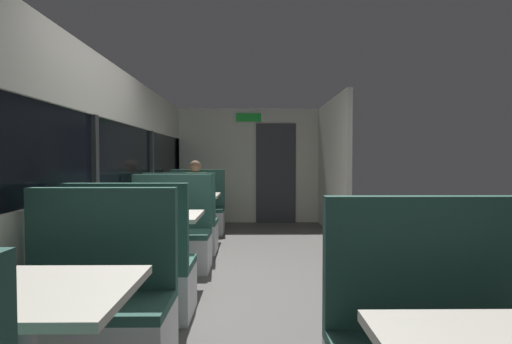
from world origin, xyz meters
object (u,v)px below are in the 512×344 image
object	(u,v)px
dining_table_far_window	(190,201)
coffee_cup_primary	(189,192)
dining_table_mid_window	(154,224)
bench_far_window_facing_end	(182,229)
dining_table_near_window	(24,312)
bench_mid_window_facing_entry	(170,241)
bench_far_window_facing_entry	(196,214)
bench_mid_window_facing_end	(133,277)
seated_passenger	(196,203)
bench_near_window_facing_entry	(93,317)

from	to	relation	value
dining_table_far_window	coffee_cup_primary	size ratio (longest dim) A/B	10.00
dining_table_mid_window	dining_table_far_window	bearing A→B (deg)	90.00
dining_table_mid_window	bench_far_window_facing_end	world-z (taller)	bench_far_window_facing_end
dining_table_near_window	dining_table_mid_window	world-z (taller)	same
bench_mid_window_facing_entry	bench_far_window_facing_entry	bearing A→B (deg)	90.00
bench_mid_window_facing_end	dining_table_far_window	xyz separation A→B (m)	(0.00, 2.90, 0.31)
bench_far_window_facing_entry	seated_passenger	size ratio (longest dim) A/B	0.87
bench_mid_window_facing_entry	bench_far_window_facing_entry	world-z (taller)	same
dining_table_mid_window	bench_far_window_facing_end	xyz separation A→B (m)	(0.00, 1.50, -0.31)
dining_table_near_window	dining_table_mid_window	size ratio (longest dim) A/B	1.00
bench_far_window_facing_end	bench_near_window_facing_entry	bearing A→B (deg)	-90.00
bench_near_window_facing_entry	seated_passenger	bearing A→B (deg)	90.00
bench_mid_window_facing_end	bench_mid_window_facing_entry	distance (m)	1.40
bench_mid_window_facing_end	seated_passenger	size ratio (longest dim) A/B	0.87
dining_table_far_window	coffee_cup_primary	world-z (taller)	coffee_cup_primary
dining_table_near_window	bench_near_window_facing_entry	size ratio (longest dim) A/B	0.82
bench_mid_window_facing_entry	dining_table_far_window	world-z (taller)	bench_mid_window_facing_entry
dining_table_far_window	bench_far_window_facing_entry	distance (m)	0.77
dining_table_far_window	bench_mid_window_facing_entry	bearing A→B (deg)	-90.00
dining_table_mid_window	bench_mid_window_facing_entry	distance (m)	0.77
bench_near_window_facing_entry	dining_table_far_window	bearing A→B (deg)	90.00
bench_mid_window_facing_end	bench_mid_window_facing_entry	world-z (taller)	same
dining_table_far_window	dining_table_near_window	bearing A→B (deg)	-90.00
dining_table_near_window	dining_table_mid_window	bearing A→B (deg)	90.00
bench_mid_window_facing_entry	coffee_cup_primary	bearing A→B (deg)	89.26
bench_mid_window_facing_end	seated_passenger	world-z (taller)	seated_passenger
dining_table_near_window	seated_passenger	world-z (taller)	seated_passenger
bench_near_window_facing_entry	coffee_cup_primary	xyz separation A→B (m)	(0.02, 3.54, 0.46)
seated_passenger	coffee_cup_primary	bearing A→B (deg)	-88.73
bench_near_window_facing_entry	bench_far_window_facing_end	distance (m)	3.00
bench_mid_window_facing_end	bench_far_window_facing_end	world-z (taller)	same
bench_far_window_facing_end	seated_passenger	size ratio (longest dim) A/B	0.87
bench_near_window_facing_entry	dining_table_mid_window	bearing A→B (deg)	90.00
dining_table_mid_window	seated_passenger	world-z (taller)	seated_passenger
bench_near_window_facing_entry	bench_mid_window_facing_end	bearing A→B (deg)	90.00
bench_far_window_facing_entry	coffee_cup_primary	size ratio (longest dim) A/B	12.22
bench_mid_window_facing_entry	bench_far_window_facing_end	world-z (taller)	same
bench_mid_window_facing_entry	seated_passenger	distance (m)	2.13
dining_table_near_window	bench_mid_window_facing_entry	bearing A→B (deg)	90.00
bench_near_window_facing_entry	bench_far_window_facing_end	size ratio (longest dim) A/B	1.00
bench_mid_window_facing_end	bench_mid_window_facing_entry	size ratio (longest dim) A/B	1.00
dining_table_far_window	seated_passenger	world-z (taller)	seated_passenger
dining_table_near_window	dining_table_mid_window	xyz separation A→B (m)	(0.00, 2.20, 0.00)
dining_table_near_window	bench_mid_window_facing_end	world-z (taller)	bench_mid_window_facing_end
dining_table_mid_window	coffee_cup_primary	distance (m)	2.05
bench_near_window_facing_entry	bench_mid_window_facing_entry	distance (m)	2.20
dining_table_mid_window	bench_mid_window_facing_entry	xyz separation A→B (m)	(0.00, 0.70, -0.31)
dining_table_near_window	bench_far_window_facing_end	bearing A→B (deg)	90.00
dining_table_mid_window	bench_mid_window_facing_end	xyz separation A→B (m)	(0.00, -0.70, -0.31)
dining_table_mid_window	seated_passenger	distance (m)	2.83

